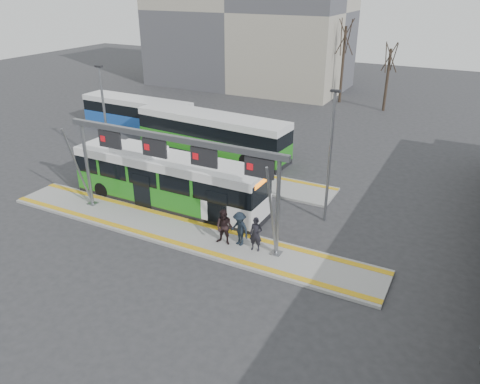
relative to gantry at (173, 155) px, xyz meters
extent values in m
plane|color=#2D2D30|center=(0.35, -0.25, -4.30)|extent=(120.00, 120.00, 0.00)
cube|color=gray|center=(0.35, -0.25, -4.22)|extent=(22.00, 3.00, 0.15)
cube|color=gray|center=(-3.65, 7.75, -4.22)|extent=(20.00, 3.00, 0.15)
cube|color=gold|center=(0.35, 0.90, -4.14)|extent=(22.00, 0.35, 0.02)
cube|color=gold|center=(0.35, -1.40, -4.14)|extent=(22.00, 0.35, 0.02)
cube|color=gold|center=(-3.65, 8.90, -4.14)|extent=(20.00, 0.35, 0.02)
cylinder|color=slate|center=(-6.15, 0.05, -1.62)|extent=(0.20, 0.20, 5.05)
cube|color=slate|center=(-6.15, 0.05, -4.12)|extent=(0.50, 0.50, 0.06)
cylinder|color=slate|center=(-6.15, -0.65, -1.62)|extent=(0.12, 1.46, 4.90)
cylinder|color=slate|center=(5.85, 0.05, -1.62)|extent=(0.20, 0.20, 5.05)
cube|color=slate|center=(5.85, 0.05, -4.12)|extent=(0.50, 0.50, 0.06)
cylinder|color=slate|center=(5.85, -0.65, -1.62)|extent=(0.12, 1.46, 4.90)
cube|color=slate|center=(-0.15, 0.05, 0.90)|extent=(13.00, 0.25, 0.30)
cube|color=black|center=(-4.15, 0.05, 0.20)|extent=(1.50, 0.12, 0.95)
cube|color=red|center=(-4.60, -0.02, 0.20)|extent=(0.32, 0.02, 0.32)
cube|color=black|center=(-1.15, 0.05, 0.20)|extent=(1.50, 0.12, 0.95)
cube|color=red|center=(-1.60, -0.02, 0.20)|extent=(0.32, 0.02, 0.32)
cube|color=black|center=(1.85, 0.05, 0.20)|extent=(1.50, 0.12, 0.95)
cube|color=red|center=(1.40, -0.02, 0.20)|extent=(0.32, 0.02, 0.32)
cube|color=black|center=(4.85, 0.05, 0.20)|extent=(1.50, 0.12, 0.95)
cube|color=red|center=(4.40, -0.02, 0.20)|extent=(0.32, 0.02, 0.32)
cube|color=#A79E8B|center=(-13.65, 35.75, 4.70)|extent=(24.00, 12.00, 18.00)
cube|color=black|center=(-2.18, 2.42, -4.12)|extent=(12.26, 2.67, 0.36)
cube|color=#237E1B|center=(-2.18, 2.42, -3.36)|extent=(12.26, 2.67, 1.17)
cube|color=black|center=(-2.18, 2.42, -2.26)|extent=(12.26, 2.60, 1.02)
cube|color=white|center=(-2.18, 2.42, -1.49)|extent=(12.26, 2.67, 0.51)
cube|color=orange|center=(3.94, 2.38, -1.59)|extent=(0.06, 1.82, 0.29)
cube|color=white|center=(-4.22, 2.43, -1.08)|extent=(3.07, 1.84, 0.31)
cylinder|color=black|center=(-6.47, 1.29, -3.79)|extent=(1.02, 0.31, 1.02)
cylinder|color=black|center=(-6.46, 3.60, -3.79)|extent=(1.02, 0.31, 1.02)
cylinder|color=black|center=(1.49, 1.25, -3.79)|extent=(1.02, 0.31, 1.02)
cylinder|color=black|center=(1.50, 3.55, -3.79)|extent=(1.02, 0.31, 1.02)
cube|color=black|center=(-4.50, 11.39, -4.12)|extent=(12.63, 3.49, 0.36)
cube|color=#237E1B|center=(-4.50, 11.39, -3.34)|extent=(12.63, 3.49, 1.20)
cube|color=black|center=(-4.50, 11.39, -2.22)|extent=(12.62, 3.41, 1.04)
cube|color=white|center=(-4.50, 11.39, -1.44)|extent=(12.63, 3.49, 0.52)
cylinder|color=black|center=(-8.94, 10.51, -3.78)|extent=(1.06, 0.38, 1.04)
cylinder|color=black|center=(-8.78, 12.86, -3.78)|extent=(1.06, 0.38, 1.04)
cylinder|color=black|center=(-0.84, 9.96, -3.78)|extent=(1.06, 0.38, 1.04)
cylinder|color=black|center=(-0.68, 12.31, -3.78)|extent=(1.06, 0.38, 1.04)
cube|color=black|center=(-13.82, 13.93, -4.14)|extent=(10.76, 2.60, 0.33)
cube|color=#1C4FAC|center=(-13.82, 13.93, -3.44)|extent=(10.76, 2.60, 1.07)
cube|color=black|center=(-13.82, 13.93, -2.44)|extent=(10.76, 2.53, 0.93)
cube|color=white|center=(-13.82, 13.93, -1.74)|extent=(10.76, 2.60, 0.47)
cylinder|color=black|center=(-17.59, 12.97, -3.83)|extent=(0.94, 0.30, 0.93)
cylinder|color=black|center=(-17.54, 15.04, -3.83)|extent=(0.94, 0.30, 0.93)
cylinder|color=black|center=(-10.63, 12.82, -3.83)|extent=(0.94, 0.30, 0.93)
cylinder|color=black|center=(-10.58, 14.90, -3.83)|extent=(0.94, 0.30, 0.93)
imported|color=black|center=(4.81, -0.12, -3.26)|extent=(0.70, 0.50, 1.78)
imported|color=black|center=(3.13, -0.30, -3.20)|extent=(0.97, 0.78, 1.90)
imported|color=black|center=(3.85, -0.02, -3.24)|extent=(1.33, 1.02, 1.82)
cylinder|color=#382B21|center=(-0.58, 32.26, -0.31)|extent=(0.28, 0.28, 7.97)
cylinder|color=#382B21|center=(4.52, 30.81, -1.20)|extent=(0.28, 0.28, 6.19)
cylinder|color=#382B21|center=(-24.67, 31.61, -0.52)|extent=(0.28, 0.28, 7.56)
cylinder|color=slate|center=(-9.25, 5.14, -0.68)|extent=(0.16, 0.16, 7.25)
cube|color=black|center=(-9.25, 5.14, 2.95)|extent=(0.50, 0.25, 0.12)
cylinder|color=slate|center=(6.78, 4.76, -0.63)|extent=(0.16, 0.16, 7.34)
cube|color=black|center=(6.78, 4.76, 3.05)|extent=(0.50, 0.25, 0.12)
camera|label=1|loc=(13.38, -18.20, 8.19)|focal=35.00mm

